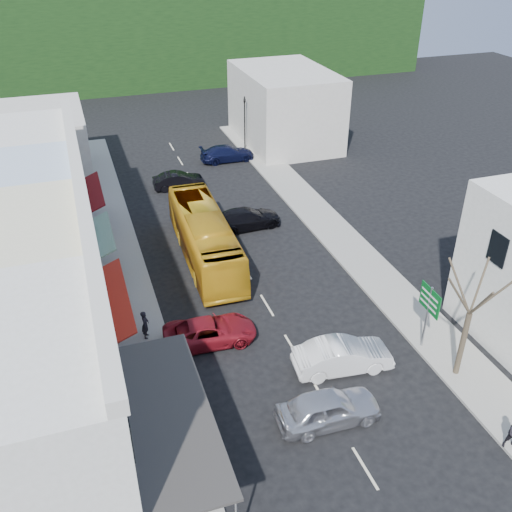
{
  "coord_description": "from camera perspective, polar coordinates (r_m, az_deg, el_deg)",
  "views": [
    {
      "loc": [
        -9.19,
        -21.33,
        19.41
      ],
      "look_at": [
        0.0,
        6.0,
        2.2
      ],
      "focal_mm": 40.0,
      "sensor_mm": 36.0,
      "label": 1
    }
  ],
  "objects": [
    {
      "name": "distant_block_right",
      "position": [
        57.41,
        2.87,
        14.7
      ],
      "size": [
        8.0,
        12.0,
        7.0
      ],
      "primitive_type": "cube",
      "color": "#B7B2A8",
      "rests_on": "ground"
    },
    {
      "name": "car_silver",
      "position": [
        26.22,
        7.23,
        -15.01
      ],
      "size": [
        4.43,
        1.88,
        1.4
      ],
      "primitive_type": "imported",
      "rotation": [
        0.0,
        0.0,
        1.55
      ],
      "color": "silver",
      "rests_on": "ground"
    },
    {
      "name": "car_white",
      "position": [
        28.86,
        8.64,
        -10.02
      ],
      "size": [
        4.56,
        2.23,
        1.4
      ],
      "primitive_type": "imported",
      "rotation": [
        0.0,
        0.0,
        1.47
      ],
      "color": "silver",
      "rests_on": "ground"
    },
    {
      "name": "car_black_far",
      "position": [
        47.83,
        -7.76,
        7.51
      ],
      "size": [
        4.47,
        1.97,
        1.4
      ],
      "primitive_type": "imported",
      "rotation": [
        0.0,
        0.0,
        1.53
      ],
      "color": "black",
      "rests_on": "ground"
    },
    {
      "name": "sidewalk_right",
      "position": [
        40.42,
        8.3,
        1.9
      ],
      "size": [
        3.0,
        52.0,
        0.15
      ],
      "primitive_type": "cube",
      "color": "gray",
      "rests_on": "ground"
    },
    {
      "name": "car_black_near",
      "position": [
        41.07,
        -0.99,
        3.72
      ],
      "size": [
        4.63,
        2.17,
        1.4
      ],
      "primitive_type": "imported",
      "rotation": [
        0.0,
        0.0,
        1.65
      ],
      "color": "black",
      "rests_on": "ground"
    },
    {
      "name": "sidewalk_left",
      "position": [
        36.86,
        -13.15,
        -1.72
      ],
      "size": [
        3.0,
        52.0,
        0.15
      ],
      "primitive_type": "cube",
      "color": "gray",
      "rests_on": "ground"
    },
    {
      "name": "shopfront_row",
      "position": [
        30.69,
        -22.07,
        -1.83
      ],
      "size": [
        8.25,
        30.0,
        8.0
      ],
      "color": "beige",
      "rests_on": "ground"
    },
    {
      "name": "direction_sign",
      "position": [
        30.32,
        16.68,
        -5.99
      ],
      "size": [
        0.3,
        1.71,
        3.78
      ],
      "primitive_type": null,
      "rotation": [
        0.0,
        0.0,
        -0.03
      ],
      "color": "#06571B",
      "rests_on": "ground"
    },
    {
      "name": "car_red",
      "position": [
        30.26,
        -4.62,
        -7.49
      ],
      "size": [
        4.71,
        2.18,
        1.4
      ],
      "primitive_type": "imported",
      "rotation": [
        0.0,
        0.0,
        1.51
      ],
      "color": "maroon",
      "rests_on": "ground"
    },
    {
      "name": "traffic_signal",
      "position": [
        55.37,
        -1.14,
        13.11
      ],
      "size": [
        1.09,
        1.31,
        5.12
      ],
      "primitive_type": null,
      "rotation": [
        0.0,
        0.0,
        3.44
      ],
      "color": "black",
      "rests_on": "ground"
    },
    {
      "name": "street_tree",
      "position": [
        28.08,
        20.57,
        -5.42
      ],
      "size": [
        3.96,
        3.96,
        7.43
      ],
      "primitive_type": null,
      "rotation": [
        0.0,
        0.0,
        0.38
      ],
      "color": "#3C3122",
      "rests_on": "ground"
    },
    {
      "name": "ground",
      "position": [
        30.27,
        3.67,
        -9.13
      ],
      "size": [
        120.0,
        120.0,
        0.0
      ],
      "primitive_type": "plane",
      "color": "black",
      "rests_on": "ground"
    },
    {
      "name": "bus",
      "position": [
        36.98,
        -5.15,
        1.82
      ],
      "size": [
        2.83,
        11.67,
        3.1
      ],
      "primitive_type": "imported",
      "rotation": [
        0.0,
        0.0,
        -0.03
      ],
      "color": "gold",
      "rests_on": "ground"
    },
    {
      "name": "hillside",
      "position": [
        87.69,
        -14.36,
        21.65
      ],
      "size": [
        80.0,
        26.0,
        14.0
      ],
      "color": "black",
      "rests_on": "ground"
    },
    {
      "name": "car_navy_far",
      "position": [
        53.21,
        -2.9,
        10.2
      ],
      "size": [
        4.51,
        1.87,
        1.4
      ],
      "primitive_type": "imported",
      "rotation": [
        0.0,
        0.0,
        1.58
      ],
      "color": "black",
      "rests_on": "ground"
    },
    {
      "name": "distant_block_left",
      "position": [
        51.12,
        -21.04,
        10.06
      ],
      "size": [
        8.0,
        10.0,
        6.0
      ],
      "primitive_type": "cube",
      "color": "#B7B2A8",
      "rests_on": "ground"
    },
    {
      "name": "pedestrian_left",
      "position": [
        30.7,
        -11.03,
        -6.69
      ],
      "size": [
        0.55,
        0.69,
        1.7
      ],
      "primitive_type": "imported",
      "rotation": [
        0.0,
        0.0,
        1.3
      ],
      "color": "black",
      "rests_on": "sidewalk_left"
    }
  ]
}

